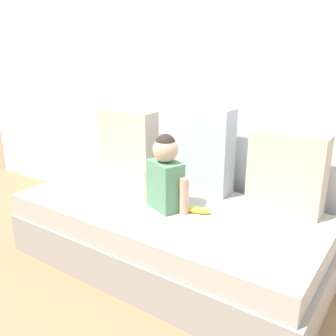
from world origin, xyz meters
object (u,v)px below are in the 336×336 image
throw_pillow_left (128,142)px  throw_pillow_right (287,172)px  banana (198,210)px  couch (168,236)px  toddler (165,174)px  throw_pillow_center (198,149)px

throw_pillow_left → throw_pillow_right: 1.22m
throw_pillow_left → banana: throw_pillow_left is taller
couch → toddler: bearing=-79.3°
throw_pillow_right → banana: size_ratio=2.82×
throw_pillow_left → couch: bearing=-30.4°
couch → banana: 0.31m
banana → throw_pillow_right: bearing=40.4°
toddler → banana: toddler is taller
throw_pillow_left → toddler: (0.61, -0.39, -0.02)m
couch → toddler: 0.44m
couch → throw_pillow_center: size_ratio=3.43×
toddler → banana: 0.29m
throw_pillow_center → banana: size_ratio=3.37×
couch → banana: (0.21, 0.02, 0.23)m
toddler → throw_pillow_left: bearing=147.7°
couch → throw_pillow_center: (0.00, 0.36, 0.50)m
couch → toddler: (0.01, -0.03, 0.44)m
throw_pillow_center → banana: 0.48m
throw_pillow_right → toddler: 0.72m
throw_pillow_left → throw_pillow_right: bearing=0.0°
toddler → couch: bearing=100.7°
throw_pillow_center → banana: bearing=-58.7°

